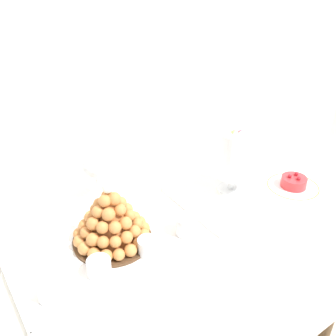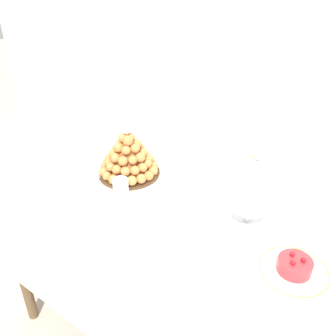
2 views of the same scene
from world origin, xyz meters
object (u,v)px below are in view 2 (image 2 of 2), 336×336
object	(u,v)px
dessert_cup_centre	(121,186)
dessert_cup_mid_right	(154,198)
serving_tray	(123,176)
fruit_tart_plate	(294,268)
croquembouche	(128,157)
dessert_cup_mid_left	(93,173)
macaron_goblet	(252,184)
wine_glass	(180,130)
dessert_cup_left	(68,163)

from	to	relation	value
dessert_cup_centre	dessert_cup_mid_right	bearing A→B (deg)	4.46
serving_tray	fruit_tart_plate	world-z (taller)	fruit_tart_plate
croquembouche	serving_tray	bearing A→B (deg)	-118.05
dessert_cup_mid_left	dessert_cup_mid_right	distance (m)	0.28
dessert_cup_centre	macaron_goblet	world-z (taller)	macaron_goblet
dessert_cup_mid_right	croquembouche	bearing A→B (deg)	153.97
macaron_goblet	fruit_tart_plate	world-z (taller)	macaron_goblet
wine_glass	dessert_cup_centre	bearing A→B (deg)	-91.62
croquembouche	dessert_cup_centre	bearing A→B (deg)	-62.27
dessert_cup_mid_right	macaron_goblet	distance (m)	0.32
dessert_cup_mid_right	dessert_cup_centre	bearing A→B (deg)	-175.54
wine_glass	dessert_cup_mid_right	bearing A→B (deg)	-68.92
dessert_cup_centre	fruit_tart_plate	xyz separation A→B (m)	(0.62, 0.00, -0.02)
serving_tray	dessert_cup_centre	distance (m)	0.11
serving_tray	croquembouche	xyz separation A→B (m)	(0.01, 0.02, 0.08)
dessert_cup_left	macaron_goblet	size ratio (longest dim) A/B	0.23
serving_tray	dessert_cup_left	bearing A→B (deg)	-158.80
wine_glass	macaron_goblet	bearing A→B (deg)	-28.68
dessert_cup_mid_left	wine_glass	xyz separation A→B (m)	(0.15, 0.34, 0.09)
dessert_cup_mid_left	serving_tray	bearing A→B (deg)	45.48
macaron_goblet	dessert_cup_centre	bearing A→B (deg)	-164.30
dessert_cup_left	dessert_cup_mid_right	xyz separation A→B (m)	(0.42, 0.01, 0.01)
serving_tray	dessert_cup_mid_right	size ratio (longest dim) A/B	9.53
macaron_goblet	wine_glass	bearing A→B (deg)	151.32
dessert_cup_left	wine_glass	distance (m)	0.46
croquembouche	dessert_cup_centre	size ratio (longest dim) A/B	4.13
serving_tray	croquembouche	world-z (taller)	croquembouche
croquembouche	dessert_cup_left	bearing A→B (deg)	-154.80
dessert_cup_mid_left	dessert_cup_centre	bearing A→B (deg)	-2.39
dessert_cup_left	macaron_goblet	xyz separation A→B (m)	(0.70, 0.12, 0.11)
dessert_cup_left	dessert_cup_centre	size ratio (longest dim) A/B	1.01
dessert_cup_mid_right	wine_glass	xyz separation A→B (m)	(-0.13, 0.34, 0.08)
dessert_cup_centre	dessert_cup_mid_left	bearing A→B (deg)	177.61
dessert_cup_left	dessert_cup_centre	world-z (taller)	dessert_cup_centre
croquembouche	dessert_cup_mid_right	size ratio (longest dim) A/B	3.87
croquembouche	fruit_tart_plate	distance (m)	0.68
macaron_goblet	wine_glass	distance (m)	0.47
dessert_cup_centre	macaron_goblet	xyz separation A→B (m)	(0.42, 0.12, 0.11)
dessert_cup_mid_left	dessert_cup_centre	xyz separation A→B (m)	(0.14, -0.01, 0.00)
wine_glass	dessert_cup_left	bearing A→B (deg)	-129.74
wine_glass	serving_tray	bearing A→B (deg)	-106.45
dessert_cup_mid_left	macaron_goblet	bearing A→B (deg)	11.28
fruit_tart_plate	wine_glass	size ratio (longest dim) A/B	1.18
croquembouche	dessert_cup_left	xyz separation A→B (m)	(-0.22, -0.10, -0.05)
dessert_cup_centre	dessert_cup_mid_right	distance (m)	0.14
dessert_cup_mid_left	croquembouche	bearing A→B (deg)	48.66
serving_tray	macaron_goblet	size ratio (longest dim) A/B	2.35
dessert_cup_mid_left	fruit_tart_plate	xyz separation A→B (m)	(0.76, -0.01, -0.02)
macaron_goblet	wine_glass	size ratio (longest dim) A/B	1.51
dessert_cup_centre	dessert_cup_mid_right	world-z (taller)	dessert_cup_mid_right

